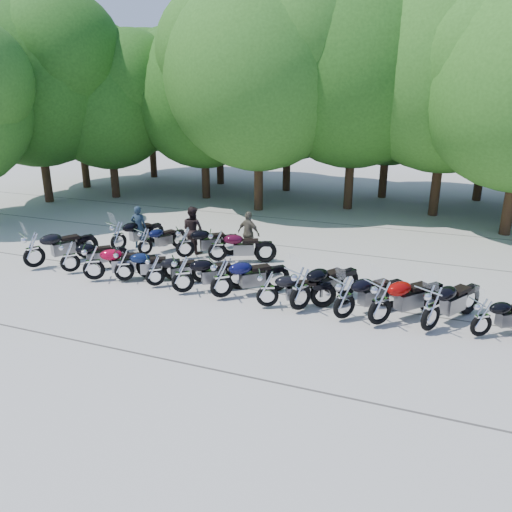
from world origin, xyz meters
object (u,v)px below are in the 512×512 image
(motorcycle_6, at_px, (222,278))
(motorcycle_17, at_px, (217,245))
(motorcycle_8, at_px, (301,288))
(motorcycle_12, at_px, (482,317))
(motorcycle_0, at_px, (33,249))
(rider_1, at_px, (193,230))
(motorcycle_5, at_px, (183,274))
(motorcycle_14, at_px, (118,235))
(motorcycle_10, at_px, (380,301))
(rider_0, at_px, (139,227))
(motorcycle_15, at_px, (145,241))
(motorcycle_7, at_px, (268,288))
(motorcycle_1, at_px, (69,256))
(motorcycle_16, at_px, (185,242))
(motorcycle_9, at_px, (345,297))
(motorcycle_2, at_px, (93,262))
(motorcycle_11, at_px, (432,307))
(motorcycle_3, at_px, (124,264))
(motorcycle_4, at_px, (155,270))

(motorcycle_6, xyz_separation_m, motorcycle_17, (-1.46, 2.84, -0.03))
(motorcycle_8, distance_m, motorcycle_12, 4.54)
(motorcycle_0, bearing_deg, motorcycle_6, -151.96)
(rider_1, bearing_deg, motorcycle_5, 130.11)
(motorcycle_6, height_order, motorcycle_14, motorcycle_6)
(motorcycle_10, bearing_deg, rider_0, 20.53)
(motorcycle_15, xyz_separation_m, rider_0, (-0.81, 0.87, 0.22))
(motorcycle_0, relative_size, rider_0, 1.57)
(motorcycle_7, relative_size, motorcycle_15, 1.05)
(motorcycle_12, height_order, motorcycle_14, motorcycle_14)
(motorcycle_1, bearing_deg, motorcycle_14, -46.81)
(motorcycle_7, distance_m, motorcycle_16, 5.04)
(motorcycle_10, distance_m, motorcycle_12, 2.42)
(motorcycle_1, distance_m, motorcycle_9, 9.10)
(motorcycle_7, xyz_separation_m, rider_1, (-4.24, 3.71, 0.26))
(motorcycle_15, relative_size, motorcycle_16, 0.89)
(motorcycle_2, bearing_deg, motorcycle_14, -10.10)
(motorcycle_9, height_order, motorcycle_11, motorcycle_11)
(motorcycle_8, height_order, motorcycle_10, motorcycle_10)
(motorcycle_12, bearing_deg, motorcycle_6, 55.42)
(motorcycle_7, bearing_deg, motorcycle_12, -111.75)
(motorcycle_0, xyz_separation_m, rider_1, (4.14, 3.53, 0.15))
(motorcycle_2, distance_m, motorcycle_17, 4.16)
(motorcycle_6, bearing_deg, rider_0, 13.33)
(motorcycle_6, distance_m, motorcycle_17, 3.19)
(motorcycle_7, height_order, motorcycle_16, motorcycle_16)
(motorcycle_10, relative_size, motorcycle_11, 1.02)
(motorcycle_16, height_order, rider_1, rider_1)
(motorcycle_3, bearing_deg, motorcycle_7, -120.85)
(rider_0, bearing_deg, motorcycle_10, 145.04)
(motorcycle_6, bearing_deg, motorcycle_12, -131.34)
(motorcycle_0, distance_m, motorcycle_10, 11.42)
(motorcycle_4, distance_m, motorcycle_16, 2.70)
(motorcycle_7, distance_m, motorcycle_8, 0.92)
(motorcycle_12, height_order, motorcycle_15, motorcycle_15)
(motorcycle_17, distance_m, rider_1, 1.57)
(motorcycle_2, height_order, motorcycle_4, motorcycle_2)
(motorcycle_2, height_order, motorcycle_14, motorcycle_2)
(rider_0, bearing_deg, motorcycle_0, 45.86)
(motorcycle_5, bearing_deg, motorcycle_8, -124.99)
(motorcycle_1, bearing_deg, motorcycle_6, -135.42)
(motorcycle_11, bearing_deg, motorcycle_5, 31.60)
(motorcycle_4, xyz_separation_m, motorcycle_11, (7.99, -0.13, 0.13))
(motorcycle_7, bearing_deg, motorcycle_0, 64.60)
(motorcycle_0, height_order, motorcycle_10, motorcycle_10)
(motorcycle_10, relative_size, rider_0, 1.57)
(motorcycle_10, distance_m, motorcycle_11, 1.23)
(motorcycle_1, height_order, motorcycle_6, motorcycle_6)
(motorcycle_10, height_order, rider_1, rider_1)
(motorcycle_11, height_order, motorcycle_15, motorcycle_11)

